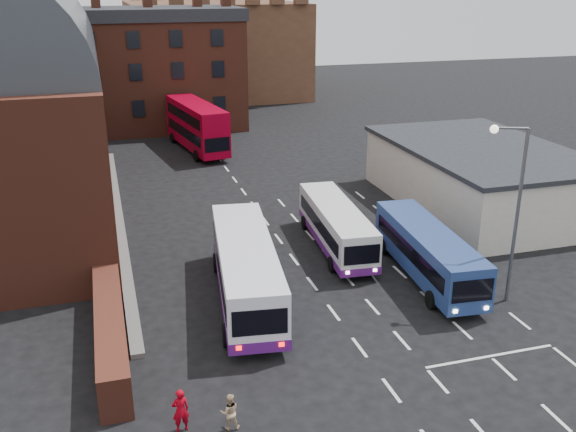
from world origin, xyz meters
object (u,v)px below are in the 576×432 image
object	(u,v)px
bus_white_inbound	(336,224)
pedestrian_beige	(230,412)
bus_blue	(428,250)
bus_white_outbound	(246,267)
street_lamp	(513,199)
pedestrian_red	(181,410)
bus_red_double	(197,126)

from	to	relation	value
bus_white_inbound	pedestrian_beige	bearing A→B (deg)	61.41
bus_blue	pedestrian_beige	bearing A→B (deg)	40.48
bus_white_outbound	street_lamp	distance (m)	12.97
pedestrian_red	pedestrian_beige	distance (m)	1.70
street_lamp	pedestrian_beige	world-z (taller)	street_lamp
pedestrian_red	pedestrian_beige	size ratio (longest dim) A/B	1.20
bus_white_outbound	bus_red_double	bearing A→B (deg)	92.91
bus_red_double	pedestrian_red	distance (m)	39.29
bus_blue	pedestrian_beige	size ratio (longest dim) A/B	7.23
bus_red_double	pedestrian_beige	distance (m)	39.43
pedestrian_beige	bus_white_inbound	bearing A→B (deg)	-116.81
bus_white_inbound	pedestrian_red	bearing A→B (deg)	56.16
street_lamp	bus_white_outbound	bearing A→B (deg)	163.58
bus_white_inbound	street_lamp	xyz separation A→B (m)	(5.50, -8.38, 3.74)
street_lamp	pedestrian_beige	distance (m)	16.42
bus_red_double	street_lamp	distance (m)	34.91
bus_blue	street_lamp	xyz separation A→B (m)	(2.31, -3.29, 3.69)
bus_white_outbound	bus_white_inbound	bearing A→B (deg)	44.14
bus_red_double	street_lamp	xyz separation A→B (m)	(9.66, -33.41, 2.95)
bus_blue	street_lamp	bearing A→B (deg)	129.84
bus_white_inbound	pedestrian_beige	size ratio (longest dim) A/B	6.98
bus_white_inbound	bus_blue	xyz separation A→B (m)	(3.19, -5.09, 0.05)
bus_white_inbound	pedestrian_red	distance (m)	17.46
bus_white_outbound	bus_blue	distance (m)	9.68
bus_blue	pedestrian_red	world-z (taller)	bus_blue
bus_white_inbound	street_lamp	distance (m)	10.70
bus_red_double	bus_blue	bearing A→B (deg)	94.71
bus_red_double	pedestrian_red	bearing A→B (deg)	71.16
bus_blue	bus_red_double	world-z (taller)	bus_red_double
pedestrian_red	street_lamp	bearing A→B (deg)	-167.75
bus_white_outbound	bus_white_inbound	distance (m)	8.10
pedestrian_red	bus_white_inbound	bearing A→B (deg)	-134.12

